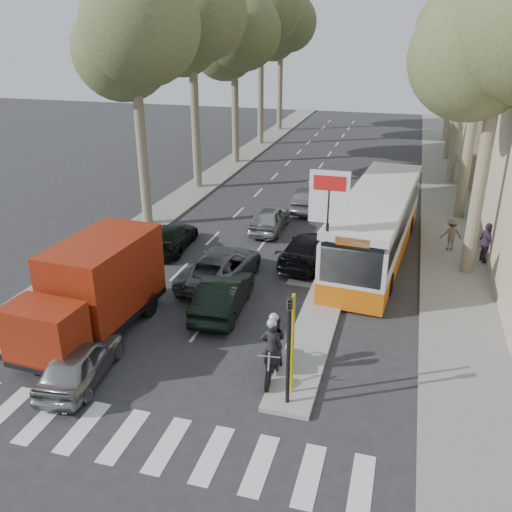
% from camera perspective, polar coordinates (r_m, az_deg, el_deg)
% --- Properties ---
extents(ground, '(120.00, 120.00, 0.00)m').
position_cam_1_polar(ground, '(18.74, -5.56, -10.98)').
color(ground, '#28282B').
rests_on(ground, ground).
extents(sidewalk_right, '(3.20, 70.00, 0.12)m').
position_cam_1_polar(sidewalk_right, '(40.81, 19.27, 6.97)').
color(sidewalk_right, gray).
rests_on(sidewalk_right, ground).
extents(median_left, '(2.40, 64.00, 0.12)m').
position_cam_1_polar(median_left, '(45.81, -2.24, 9.88)').
color(median_left, gray).
rests_on(median_left, ground).
extents(traffic_island, '(1.50, 26.00, 0.16)m').
position_cam_1_polar(traffic_island, '(27.54, 9.13, 0.59)').
color(traffic_island, gray).
rests_on(traffic_island, ground).
extents(billboard, '(1.50, 12.10, 5.60)m').
position_cam_1_polar(billboard, '(20.69, 7.57, 3.79)').
color(billboard, yellow).
rests_on(billboard, ground).
extents(traffic_light_island, '(0.16, 0.41, 3.60)m').
position_cam_1_polar(traffic_light_island, '(15.38, 3.50, -8.21)').
color(traffic_light_island, black).
rests_on(traffic_light_island, ground).
extents(tree_l_a, '(7.40, 7.20, 14.10)m').
position_cam_1_polar(tree_l_a, '(29.88, -12.58, 22.39)').
color(tree_l_a, '#6B604C').
rests_on(tree_l_a, ground).
extents(tree_l_b, '(7.40, 7.20, 14.88)m').
position_cam_1_polar(tree_l_b, '(37.20, -6.60, 23.83)').
color(tree_l_b, '#6B604C').
rests_on(tree_l_b, ground).
extents(tree_l_c, '(7.40, 7.20, 13.71)m').
position_cam_1_polar(tree_l_c, '(44.65, -2.11, 22.47)').
color(tree_l_c, '#6B604C').
rests_on(tree_l_c, ground).
extents(tree_l_d, '(7.40, 7.20, 15.66)m').
position_cam_1_polar(tree_l_d, '(52.37, 0.71, 24.44)').
color(tree_l_d, '#6B604C').
rests_on(tree_l_d, ground).
extents(tree_l_e, '(7.40, 7.20, 14.49)m').
position_cam_1_polar(tree_l_e, '(60.13, 2.79, 23.25)').
color(tree_l_e, '#6B604C').
rests_on(tree_l_e, ground).
extents(tree_r_a, '(7.40, 7.20, 14.10)m').
position_cam_1_polar(tree_r_a, '(24.69, 25.08, 20.89)').
color(tree_r_a, '#6B604C').
rests_on(tree_r_a, ground).
extents(tree_r_b, '(7.40, 7.20, 15.27)m').
position_cam_1_polar(tree_r_b, '(32.66, 23.67, 22.97)').
color(tree_r_b, '#6B604C').
rests_on(tree_r_b, ground).
extents(tree_r_c, '(7.40, 7.20, 13.32)m').
position_cam_1_polar(tree_r_c, '(40.61, 21.72, 20.45)').
color(tree_r_c, '#6B604C').
rests_on(tree_r_c, ground).
extents(tree_r_d, '(7.40, 7.20, 14.88)m').
position_cam_1_polar(tree_r_d, '(48.59, 21.37, 22.32)').
color(tree_r_d, '#6B604C').
rests_on(tree_r_d, ground).
extents(tree_r_e, '(7.40, 7.20, 14.10)m').
position_cam_1_polar(tree_r_e, '(56.58, 20.79, 21.58)').
color(tree_r_e, '#6B604C').
rests_on(tree_r_e, ground).
extents(silver_hatchback, '(2.03, 4.10, 1.34)m').
position_cam_1_polar(silver_hatchback, '(18.32, -18.01, -10.51)').
color(silver_hatchback, gray).
rests_on(silver_hatchback, ground).
extents(dark_hatchback, '(1.82, 4.52, 1.46)m').
position_cam_1_polar(dark_hatchback, '(21.37, -3.48, -4.08)').
color(dark_hatchback, black).
rests_on(dark_hatchback, ground).
extents(queue_car_a, '(2.74, 5.35, 1.45)m').
position_cam_1_polar(queue_car_a, '(23.77, -3.72, -1.19)').
color(queue_car_a, '#53565C').
rests_on(queue_car_a, ground).
extents(queue_car_b, '(2.44, 4.98, 1.40)m').
position_cam_1_polar(queue_car_b, '(25.85, 5.51, 0.74)').
color(queue_car_b, black).
rests_on(queue_car_b, ground).
extents(queue_car_c, '(1.75, 4.17, 1.41)m').
position_cam_1_polar(queue_car_c, '(29.90, 1.42, 3.99)').
color(queue_car_c, '#A4A8AC').
rests_on(queue_car_c, ground).
extents(queue_car_d, '(1.87, 4.64, 1.50)m').
position_cam_1_polar(queue_car_d, '(33.54, 5.99, 6.07)').
color(queue_car_d, '#52545A').
rests_on(queue_car_d, ground).
extents(queue_car_e, '(2.12, 4.52, 1.27)m').
position_cam_1_polar(queue_car_e, '(27.70, -8.93, 1.97)').
color(queue_car_e, black).
rests_on(queue_car_e, ground).
extents(red_truck, '(2.80, 6.58, 3.44)m').
position_cam_1_polar(red_truck, '(20.21, -16.65, -3.30)').
color(red_truck, black).
rests_on(red_truck, ground).
extents(city_bus, '(3.78, 12.68, 3.29)m').
position_cam_1_polar(city_bus, '(26.72, 12.60, 3.41)').
color(city_bus, '#D25F0B').
rests_on(city_bus, ground).
extents(motorcycle, '(0.97, 2.44, 2.08)m').
position_cam_1_polar(motorcycle, '(17.72, 1.75, -9.42)').
color(motorcycle, black).
rests_on(motorcycle, ground).
extents(pedestrian_near, '(0.90, 1.26, 1.95)m').
position_cam_1_polar(pedestrian_near, '(27.60, 23.07, 1.29)').
color(pedestrian_near, '#3E2F47').
rests_on(pedestrian_near, sidewalk_right).
extents(pedestrian_far, '(1.16, 0.72, 1.66)m').
position_cam_1_polar(pedestrian_far, '(28.61, 19.87, 2.20)').
color(pedestrian_far, '#706454').
rests_on(pedestrian_far, sidewalk_right).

